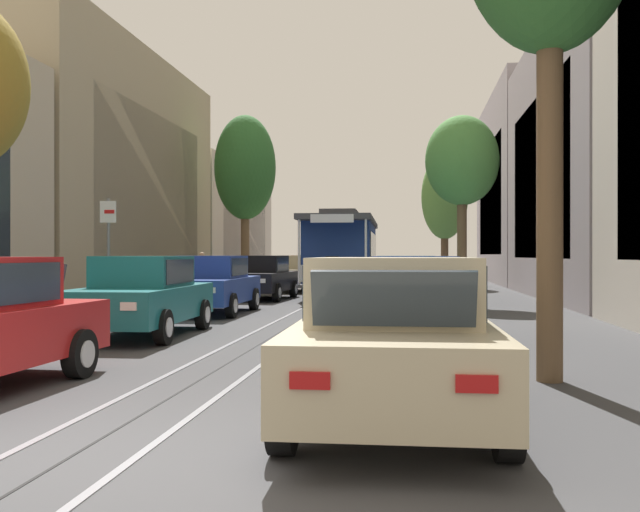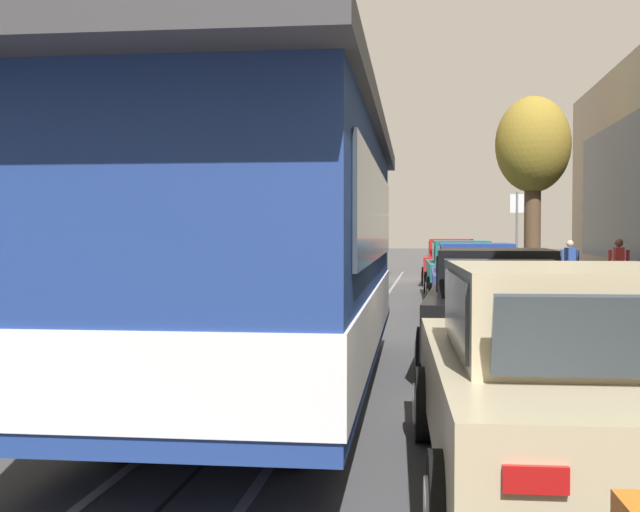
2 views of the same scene
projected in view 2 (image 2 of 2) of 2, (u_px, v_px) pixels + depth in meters
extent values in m
plane|color=#424244|center=(314.00, 351.00, 12.25)|extent=(160.00, 160.00, 0.00)
cube|color=gray|center=(326.00, 385.00, 9.49)|extent=(0.08, 55.10, 0.01)
cube|color=gray|center=(239.00, 382.00, 9.64)|extent=(0.08, 55.10, 0.01)
cube|color=black|center=(282.00, 383.00, 9.57)|extent=(0.03, 55.10, 0.01)
cube|color=#2D3842|center=(618.00, 190.00, 24.03)|extent=(0.04, 10.99, 4.12)
cube|color=beige|center=(85.00, 135.00, 26.25)|extent=(4.29, 15.40, 9.99)
cube|color=#2D3842|center=(148.00, 150.00, 25.98)|extent=(0.04, 10.99, 5.99)
cube|color=red|center=(451.00, 265.00, 28.45)|extent=(1.95, 4.36, 0.66)
cube|color=red|center=(451.00, 247.00, 28.28)|extent=(1.55, 2.11, 0.60)
cube|color=#2D3842|center=(452.00, 248.00, 29.11)|extent=(1.34, 0.27, 0.47)
cube|color=#2D3842|center=(451.00, 249.00, 27.12)|extent=(1.30, 0.24, 0.45)
cube|color=#2D3842|center=(430.00, 247.00, 28.41)|extent=(0.09, 1.81, 0.47)
cube|color=#2D3842|center=(473.00, 248.00, 28.16)|extent=(0.09, 1.81, 0.47)
cube|color=white|center=(437.00, 260.00, 30.67)|extent=(0.28, 0.05, 0.14)
cube|color=#B21414|center=(434.00, 265.00, 26.42)|extent=(0.28, 0.05, 0.12)
cube|color=white|center=(467.00, 260.00, 30.48)|extent=(0.28, 0.05, 0.14)
cube|color=#B21414|center=(468.00, 265.00, 26.23)|extent=(0.28, 0.05, 0.12)
cylinder|color=black|center=(428.00, 272.00, 29.92)|extent=(0.22, 0.65, 0.64)
cylinder|color=silver|center=(425.00, 272.00, 29.94)|extent=(0.03, 0.35, 0.35)
cylinder|color=black|center=(476.00, 273.00, 29.62)|extent=(0.22, 0.65, 0.64)
cylinder|color=silver|center=(479.00, 273.00, 29.61)|extent=(0.03, 0.35, 0.35)
cylinder|color=black|center=(425.00, 276.00, 27.30)|extent=(0.22, 0.65, 0.64)
cylinder|color=silver|center=(422.00, 276.00, 27.32)|extent=(0.03, 0.35, 0.35)
cylinder|color=black|center=(477.00, 277.00, 27.00)|extent=(0.22, 0.65, 0.64)
cylinder|color=silver|center=(481.00, 277.00, 26.98)|extent=(0.03, 0.35, 0.35)
cube|color=#196B70|center=(460.00, 274.00, 22.52)|extent=(1.93, 4.35, 0.66)
cube|color=#196B70|center=(461.00, 251.00, 22.36)|extent=(1.54, 2.11, 0.60)
cube|color=#2D3842|center=(459.00, 251.00, 23.19)|extent=(1.34, 0.26, 0.47)
cube|color=#2D3842|center=(464.00, 253.00, 21.18)|extent=(1.30, 0.24, 0.45)
cube|color=#2D3842|center=(434.00, 251.00, 22.43)|extent=(0.09, 1.81, 0.47)
cube|color=#2D3842|center=(488.00, 251.00, 22.28)|extent=(0.09, 1.81, 0.47)
cube|color=white|center=(437.00, 267.00, 24.73)|extent=(0.28, 0.05, 0.14)
cube|color=#B21414|center=(444.00, 274.00, 20.43)|extent=(0.28, 0.05, 0.12)
cube|color=white|center=(474.00, 267.00, 24.61)|extent=(0.28, 0.05, 0.14)
cube|color=#B21414|center=(488.00, 274.00, 20.31)|extent=(0.28, 0.05, 0.12)
cylinder|color=black|center=(427.00, 282.00, 23.95)|extent=(0.22, 0.65, 0.64)
cylinder|color=silver|center=(424.00, 282.00, 23.96)|extent=(0.03, 0.35, 0.35)
cylinder|color=black|center=(487.00, 283.00, 23.77)|extent=(0.22, 0.65, 0.64)
cylinder|color=silver|center=(491.00, 283.00, 23.75)|extent=(0.03, 0.35, 0.35)
cylinder|color=black|center=(430.00, 288.00, 21.30)|extent=(0.22, 0.65, 0.64)
cylinder|color=silver|center=(426.00, 288.00, 21.31)|extent=(0.03, 0.35, 0.35)
cylinder|color=black|center=(497.00, 289.00, 21.12)|extent=(0.22, 0.65, 0.64)
cylinder|color=silver|center=(502.00, 289.00, 21.10)|extent=(0.03, 0.35, 0.35)
cube|color=#233D93|center=(475.00, 286.00, 17.21)|extent=(1.83, 4.31, 0.66)
cube|color=#233D93|center=(475.00, 257.00, 17.04)|extent=(1.49, 2.07, 0.60)
cube|color=#2D3842|center=(473.00, 257.00, 17.87)|extent=(1.33, 0.23, 0.47)
cube|color=#2D3842|center=(479.00, 260.00, 15.87)|extent=(1.30, 0.21, 0.45)
cube|color=#2D3842|center=(440.00, 257.00, 17.14)|extent=(0.04, 1.81, 0.47)
cube|color=#2D3842|center=(511.00, 257.00, 16.94)|extent=(0.04, 1.81, 0.47)
cube|color=white|center=(446.00, 276.00, 19.42)|extent=(0.28, 0.04, 0.14)
cube|color=#B21414|center=(452.00, 289.00, 15.14)|extent=(0.28, 0.04, 0.12)
cube|color=white|center=(493.00, 277.00, 19.27)|extent=(0.28, 0.04, 0.14)
cube|color=#B21414|center=(512.00, 289.00, 14.99)|extent=(0.28, 0.04, 0.12)
cylinder|color=black|center=(433.00, 296.00, 18.65)|extent=(0.20, 0.64, 0.64)
cylinder|color=silver|center=(428.00, 296.00, 18.67)|extent=(0.02, 0.35, 0.35)
cylinder|color=black|center=(510.00, 297.00, 18.42)|extent=(0.20, 0.64, 0.64)
cylinder|color=silver|center=(515.00, 297.00, 18.41)|extent=(0.02, 0.35, 0.35)
cylinder|color=black|center=(434.00, 307.00, 16.01)|extent=(0.20, 0.64, 0.64)
cylinder|color=silver|center=(428.00, 307.00, 16.02)|extent=(0.02, 0.35, 0.35)
cylinder|color=black|center=(524.00, 308.00, 15.78)|extent=(0.20, 0.64, 0.64)
cylinder|color=silver|center=(530.00, 308.00, 15.77)|extent=(0.02, 0.35, 0.35)
cube|color=black|center=(495.00, 316.00, 11.05)|extent=(2.01, 4.38, 0.66)
cube|color=black|center=(495.00, 271.00, 10.89)|extent=(1.57, 2.13, 0.60)
cube|color=#2D3842|center=(494.00, 270.00, 11.71)|extent=(1.34, 0.29, 0.47)
cube|color=#2D3842|center=(499.00, 277.00, 9.73)|extent=(1.30, 0.26, 0.45)
cube|color=#2D3842|center=(440.00, 271.00, 11.02)|extent=(0.12, 1.81, 0.47)
cube|color=#2D3842|center=(552.00, 272.00, 10.75)|extent=(0.12, 1.81, 0.47)
cube|color=white|center=(456.00, 296.00, 13.27)|extent=(0.28, 0.05, 0.14)
cube|color=#B21414|center=(450.00, 326.00, 9.03)|extent=(0.28, 0.05, 0.12)
cube|color=white|center=(526.00, 297.00, 13.07)|extent=(0.28, 0.05, 0.14)
cube|color=#B21414|center=(553.00, 328.00, 8.83)|extent=(0.28, 0.05, 0.12)
cylinder|color=black|center=(434.00, 328.00, 12.53)|extent=(0.23, 0.65, 0.64)
cylinder|color=silver|center=(427.00, 327.00, 12.55)|extent=(0.04, 0.35, 0.35)
cylinder|color=black|center=(551.00, 330.00, 12.21)|extent=(0.23, 0.65, 0.64)
cylinder|color=silver|center=(559.00, 330.00, 12.19)|extent=(0.04, 0.35, 0.35)
cylinder|color=black|center=(425.00, 353.00, 9.91)|extent=(0.23, 0.65, 0.64)
cylinder|color=silver|center=(416.00, 352.00, 9.93)|extent=(0.04, 0.35, 0.35)
cylinder|color=black|center=(573.00, 357.00, 9.59)|extent=(0.23, 0.65, 0.64)
cylinder|color=silver|center=(583.00, 357.00, 9.57)|extent=(0.04, 0.35, 0.35)
cube|color=#C1B28E|center=(563.00, 400.00, 5.53)|extent=(1.98, 4.37, 0.66)
cube|color=#C1B28E|center=(569.00, 311.00, 5.36)|extent=(1.56, 2.13, 0.60)
cube|color=#2D3842|center=(545.00, 303.00, 6.19)|extent=(1.34, 0.28, 0.47)
cube|color=#2D3842|center=(618.00, 337.00, 4.18)|extent=(1.30, 0.25, 0.45)
cube|color=#2D3842|center=(456.00, 310.00, 5.43)|extent=(0.11, 1.81, 0.47)
cube|color=white|center=(457.00, 342.00, 7.72)|extent=(0.28, 0.05, 0.14)
cube|color=#B21414|center=(536.00, 479.00, 3.42)|extent=(0.28, 0.05, 0.12)
cube|color=white|center=(576.00, 344.00, 7.62)|extent=(0.28, 0.05, 0.14)
cylinder|color=black|center=(427.00, 404.00, 6.94)|extent=(0.23, 0.65, 0.64)
cylinder|color=silver|center=(414.00, 404.00, 6.95)|extent=(0.04, 0.35, 0.35)
cylinder|color=black|center=(637.00, 408.00, 6.78)|extent=(0.23, 0.65, 0.64)
cylinder|color=black|center=(447.00, 510.00, 4.29)|extent=(0.23, 0.65, 0.64)
cylinder|color=silver|center=(426.00, 509.00, 4.30)|extent=(0.04, 0.35, 0.35)
cube|color=#C1B28E|center=(313.00, 264.00, 29.58)|extent=(1.86, 4.33, 0.66)
cube|color=#C1B28E|center=(314.00, 247.00, 29.71)|extent=(1.51, 2.09, 0.60)
cube|color=#2D3842|center=(311.00, 248.00, 28.88)|extent=(1.34, 0.24, 0.47)
cube|color=#2D3842|center=(318.00, 247.00, 30.89)|extent=(1.30, 0.22, 0.45)
cube|color=#2D3842|center=(334.00, 247.00, 29.62)|extent=(0.06, 1.81, 0.47)
cube|color=#2D3842|center=(294.00, 247.00, 29.80)|extent=(0.06, 1.81, 0.47)
cube|color=white|center=(321.00, 264.00, 27.37)|extent=(0.28, 0.04, 0.14)
cube|color=#B21414|center=(334.00, 259.00, 31.66)|extent=(0.28, 0.04, 0.12)
cube|color=white|center=(289.00, 263.00, 27.50)|extent=(0.28, 0.04, 0.14)
cube|color=#B21414|center=(306.00, 259.00, 31.79)|extent=(0.28, 0.04, 0.12)
cylinder|color=black|center=(333.00, 275.00, 28.16)|extent=(0.21, 0.64, 0.64)
cylinder|color=silver|center=(336.00, 275.00, 28.15)|extent=(0.03, 0.35, 0.35)
cylinder|color=black|center=(284.00, 275.00, 28.38)|extent=(0.21, 0.64, 0.64)
cylinder|color=silver|center=(281.00, 275.00, 28.39)|extent=(0.03, 0.35, 0.35)
cylinder|color=black|center=(340.00, 271.00, 30.81)|extent=(0.21, 0.64, 0.64)
cylinder|color=silver|center=(343.00, 271.00, 30.80)|extent=(0.03, 0.35, 0.35)
cylinder|color=black|center=(295.00, 271.00, 31.02)|extent=(0.21, 0.64, 0.64)
cylinder|color=silver|center=(292.00, 271.00, 31.03)|extent=(0.03, 0.35, 0.35)
cube|color=#233D93|center=(274.00, 272.00, 23.34)|extent=(1.88, 4.33, 0.66)
cube|color=#233D93|center=(275.00, 251.00, 23.47)|extent=(1.51, 2.09, 0.60)
cube|color=#2D3842|center=(270.00, 252.00, 22.64)|extent=(1.34, 0.25, 0.47)
cube|color=#2D3842|center=(282.00, 250.00, 24.65)|extent=(1.30, 0.22, 0.45)
cube|color=#2D3842|center=(300.00, 251.00, 23.39)|extent=(0.06, 1.81, 0.47)
cube|color=#2D3842|center=(250.00, 250.00, 23.56)|extent=(0.06, 1.81, 0.47)
cube|color=white|center=(281.00, 273.00, 21.13)|extent=(0.28, 0.05, 0.14)
cube|color=#B21414|center=(303.00, 266.00, 25.42)|extent=(0.28, 0.05, 0.12)
cube|color=white|center=(239.00, 272.00, 21.26)|extent=(0.28, 0.05, 0.14)
cube|color=#B21414|center=(269.00, 266.00, 25.55)|extent=(0.28, 0.05, 0.12)
cylinder|color=black|center=(298.00, 287.00, 21.93)|extent=(0.21, 0.64, 0.64)
cylinder|color=silver|center=(301.00, 287.00, 21.91)|extent=(0.03, 0.35, 0.35)
cylinder|color=black|center=(234.00, 286.00, 22.13)|extent=(0.21, 0.64, 0.64)
cylinder|color=silver|center=(231.00, 286.00, 22.15)|extent=(0.03, 0.35, 0.35)
cylinder|color=black|center=(310.00, 281.00, 24.57)|extent=(0.21, 0.64, 0.64)
cylinder|color=silver|center=(314.00, 281.00, 24.56)|extent=(0.03, 0.35, 0.35)
cylinder|color=black|center=(254.00, 281.00, 24.78)|extent=(0.21, 0.64, 0.64)
cylinder|color=silver|center=(250.00, 281.00, 24.79)|extent=(0.03, 0.35, 0.35)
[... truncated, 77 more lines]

